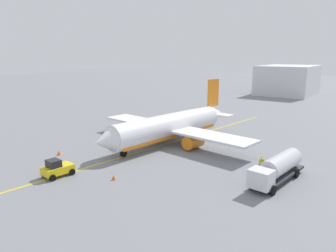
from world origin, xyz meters
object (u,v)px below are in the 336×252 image
object	(u,v)px
fuel_tanker	(277,168)
pushback_tug	(57,168)
airplane	(170,127)
refueling_worker	(261,163)
safety_cone_nose	(59,153)
safety_cone_wingtip	(114,178)

from	to	relation	value
fuel_tanker	pushback_tug	distance (m)	26.34
pushback_tug	fuel_tanker	bearing A→B (deg)	121.81
airplane	fuel_tanker	bearing A→B (deg)	72.34
airplane	refueling_worker	world-z (taller)	airplane
fuel_tanker	refueling_worker	size ratio (longest dim) A/B	6.25
airplane	safety_cone_nose	world-z (taller)	airplane
safety_cone_wingtip	fuel_tanker	bearing A→B (deg)	123.87
airplane	safety_cone_nose	xyz separation A→B (m)	(14.93, -9.59, -2.47)
refueling_worker	fuel_tanker	bearing A→B (deg)	44.63
airplane	pushback_tug	distance (m)	20.42
airplane	safety_cone_nose	size ratio (longest dim) A/B	43.83
airplane	safety_cone_wingtip	xyz separation A→B (m)	(16.99, 3.86, -2.52)
fuel_tanker	refueling_worker	distance (m)	4.21
refueling_worker	safety_cone_nose	size ratio (longest dim) A/B	2.47
pushback_tug	safety_cone_wingtip	bearing A→B (deg)	116.32
pushback_tug	safety_cone_wingtip	world-z (taller)	pushback_tug
airplane	pushback_tug	bearing A→B (deg)	-7.32
safety_cone_nose	refueling_worker	bearing A→B (deg)	113.57
airplane	refueling_worker	distance (m)	17.34
pushback_tug	refueling_worker	distance (m)	25.73
airplane	safety_cone_wingtip	world-z (taller)	airplane
fuel_tanker	safety_cone_wingtip	xyz separation A→B (m)	(10.69, -15.92, -1.43)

